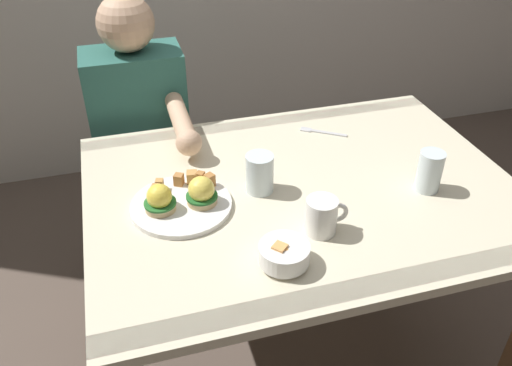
{
  "coord_description": "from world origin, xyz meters",
  "views": [
    {
      "loc": [
        -0.46,
        -1.13,
        1.6
      ],
      "look_at": [
        -0.14,
        0.0,
        0.78
      ],
      "focal_mm": 37.14,
      "sensor_mm": 36.0,
      "label": 1
    }
  ],
  "objects_px": {
    "water_glass_far": "(260,175)",
    "water_glass_near": "(429,173)",
    "dining_table": "(301,217)",
    "fork": "(320,132)",
    "fruit_bowl": "(284,255)",
    "eggs_benedict_plate": "(182,200)",
    "diner_person": "(142,133)",
    "coffee_mug": "(322,215)"
  },
  "relations": [
    {
      "from": "fork",
      "to": "diner_person",
      "type": "xyz_separation_m",
      "value": [
        -0.56,
        0.32,
        -0.09
      ]
    },
    {
      "from": "water_glass_near",
      "to": "fork",
      "type": "bearing_deg",
      "value": 113.36
    },
    {
      "from": "fruit_bowl",
      "to": "coffee_mug",
      "type": "height_order",
      "value": "coffee_mug"
    },
    {
      "from": "eggs_benedict_plate",
      "to": "diner_person",
      "type": "xyz_separation_m",
      "value": [
        -0.05,
        0.6,
        -0.12
      ]
    },
    {
      "from": "dining_table",
      "to": "water_glass_far",
      "type": "bearing_deg",
      "value": 170.4
    },
    {
      "from": "eggs_benedict_plate",
      "to": "water_glass_near",
      "type": "bearing_deg",
      "value": -8.63
    },
    {
      "from": "coffee_mug",
      "to": "diner_person",
      "type": "height_order",
      "value": "diner_person"
    },
    {
      "from": "eggs_benedict_plate",
      "to": "dining_table",
      "type": "bearing_deg",
      "value": 0.19
    },
    {
      "from": "water_glass_far",
      "to": "dining_table",
      "type": "bearing_deg",
      "value": -9.6
    },
    {
      "from": "coffee_mug",
      "to": "water_glass_far",
      "type": "height_order",
      "value": "water_glass_far"
    },
    {
      "from": "eggs_benedict_plate",
      "to": "diner_person",
      "type": "height_order",
      "value": "diner_person"
    },
    {
      "from": "water_glass_near",
      "to": "diner_person",
      "type": "relative_size",
      "value": 0.1
    },
    {
      "from": "fork",
      "to": "eggs_benedict_plate",
      "type": "bearing_deg",
      "value": -150.96
    },
    {
      "from": "dining_table",
      "to": "coffee_mug",
      "type": "relative_size",
      "value": 10.76
    },
    {
      "from": "water_glass_far",
      "to": "fork",
      "type": "bearing_deg",
      "value": 42.2
    },
    {
      "from": "fruit_bowl",
      "to": "water_glass_far",
      "type": "distance_m",
      "value": 0.3
    },
    {
      "from": "dining_table",
      "to": "eggs_benedict_plate",
      "type": "height_order",
      "value": "eggs_benedict_plate"
    },
    {
      "from": "coffee_mug",
      "to": "water_glass_far",
      "type": "distance_m",
      "value": 0.23
    },
    {
      "from": "water_glass_far",
      "to": "fruit_bowl",
      "type": "bearing_deg",
      "value": -95.78
    },
    {
      "from": "dining_table",
      "to": "fork",
      "type": "height_order",
      "value": "fork"
    },
    {
      "from": "dining_table",
      "to": "coffee_mug",
      "type": "xyz_separation_m",
      "value": [
        -0.02,
        -0.19,
        0.16
      ]
    },
    {
      "from": "coffee_mug",
      "to": "water_glass_far",
      "type": "xyz_separation_m",
      "value": [
        -0.1,
        0.21,
        -0.0
      ]
    },
    {
      "from": "water_glass_near",
      "to": "diner_person",
      "type": "distance_m",
      "value": 1.02
    },
    {
      "from": "diner_person",
      "to": "water_glass_near",
      "type": "bearing_deg",
      "value": -44.17
    },
    {
      "from": "fruit_bowl",
      "to": "water_glass_near",
      "type": "xyz_separation_m",
      "value": [
        0.48,
        0.18,
        0.02
      ]
    },
    {
      "from": "fork",
      "to": "diner_person",
      "type": "relative_size",
      "value": 0.12
    },
    {
      "from": "water_glass_far",
      "to": "diner_person",
      "type": "xyz_separation_m",
      "value": [
        -0.27,
        0.58,
        -0.14
      ]
    },
    {
      "from": "fork",
      "to": "water_glass_near",
      "type": "xyz_separation_m",
      "value": [
        0.16,
        -0.38,
        0.05
      ]
    },
    {
      "from": "fruit_bowl",
      "to": "fork",
      "type": "xyz_separation_m",
      "value": [
        0.32,
        0.56,
        -0.03
      ]
    },
    {
      "from": "eggs_benedict_plate",
      "to": "water_glass_near",
      "type": "distance_m",
      "value": 0.68
    },
    {
      "from": "coffee_mug",
      "to": "diner_person",
      "type": "relative_size",
      "value": 0.1
    },
    {
      "from": "water_glass_far",
      "to": "water_glass_near",
      "type": "bearing_deg",
      "value": -15.34
    },
    {
      "from": "water_glass_far",
      "to": "diner_person",
      "type": "bearing_deg",
      "value": 115.33
    },
    {
      "from": "eggs_benedict_plate",
      "to": "fork",
      "type": "bearing_deg",
      "value": 29.04
    },
    {
      "from": "dining_table",
      "to": "eggs_benedict_plate",
      "type": "bearing_deg",
      "value": -179.81
    },
    {
      "from": "eggs_benedict_plate",
      "to": "diner_person",
      "type": "bearing_deg",
      "value": 95.22
    },
    {
      "from": "diner_person",
      "to": "fruit_bowl",
      "type": "bearing_deg",
      "value": -74.54
    },
    {
      "from": "coffee_mug",
      "to": "water_glass_near",
      "type": "height_order",
      "value": "water_glass_near"
    },
    {
      "from": "eggs_benedict_plate",
      "to": "water_glass_near",
      "type": "xyz_separation_m",
      "value": [
        0.67,
        -0.1,
        0.03
      ]
    },
    {
      "from": "eggs_benedict_plate",
      "to": "fork",
      "type": "relative_size",
      "value": 1.95
    },
    {
      "from": "eggs_benedict_plate",
      "to": "coffee_mug",
      "type": "relative_size",
      "value": 2.42
    },
    {
      "from": "dining_table",
      "to": "water_glass_near",
      "type": "xyz_separation_m",
      "value": [
        0.33,
        -0.1,
        0.16
      ]
    }
  ]
}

